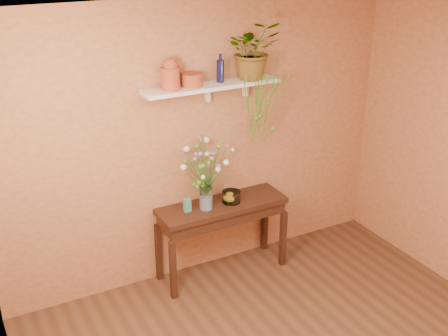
{
  "coord_description": "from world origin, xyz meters",
  "views": [
    {
      "loc": [
        -2.19,
        -2.57,
        3.26
      ],
      "look_at": [
        0.0,
        1.55,
        1.25
      ],
      "focal_mm": 45.6,
      "sensor_mm": 36.0,
      "label": 1
    }
  ],
  "objects_px": {
    "sideboard": "(222,214)",
    "spider_plant": "(253,50)",
    "terracotta_jug": "(170,75)",
    "blue_bottle": "(220,71)",
    "bouquet": "(204,162)",
    "glass_bowl": "(231,197)",
    "glass_vase": "(206,198)"
  },
  "relations": [
    {
      "from": "terracotta_jug",
      "to": "blue_bottle",
      "type": "height_order",
      "value": "terracotta_jug"
    },
    {
      "from": "sideboard",
      "to": "glass_bowl",
      "type": "height_order",
      "value": "glass_bowl"
    },
    {
      "from": "blue_bottle",
      "to": "glass_vase",
      "type": "height_order",
      "value": "blue_bottle"
    },
    {
      "from": "terracotta_jug",
      "to": "spider_plant",
      "type": "relative_size",
      "value": 0.52
    },
    {
      "from": "sideboard",
      "to": "glass_vase",
      "type": "height_order",
      "value": "glass_vase"
    },
    {
      "from": "bouquet",
      "to": "terracotta_jug",
      "type": "bearing_deg",
      "value": 157.0
    },
    {
      "from": "sideboard",
      "to": "terracotta_jug",
      "type": "height_order",
      "value": "terracotta_jug"
    },
    {
      "from": "glass_bowl",
      "to": "blue_bottle",
      "type": "bearing_deg",
      "value": 108.58
    },
    {
      "from": "glass_bowl",
      "to": "bouquet",
      "type": "bearing_deg",
      "value": -179.72
    },
    {
      "from": "terracotta_jug",
      "to": "sideboard",
      "type": "bearing_deg",
      "value": -11.83
    },
    {
      "from": "glass_bowl",
      "to": "terracotta_jug",
      "type": "bearing_deg",
      "value": 168.99
    },
    {
      "from": "terracotta_jug",
      "to": "spider_plant",
      "type": "bearing_deg",
      "value": 0.6
    },
    {
      "from": "spider_plant",
      "to": "sideboard",
      "type": "bearing_deg",
      "value": -164.8
    },
    {
      "from": "terracotta_jug",
      "to": "glass_bowl",
      "type": "distance_m",
      "value": 1.36
    },
    {
      "from": "terracotta_jug",
      "to": "glass_vase",
      "type": "height_order",
      "value": "terracotta_jug"
    },
    {
      "from": "sideboard",
      "to": "bouquet",
      "type": "bearing_deg",
      "value": -176.17
    },
    {
      "from": "sideboard",
      "to": "spider_plant",
      "type": "bearing_deg",
      "value": 15.2
    },
    {
      "from": "terracotta_jug",
      "to": "glass_vase",
      "type": "relative_size",
      "value": 1.06
    },
    {
      "from": "glass_vase",
      "to": "bouquet",
      "type": "distance_m",
      "value": 0.36
    },
    {
      "from": "sideboard",
      "to": "glass_vase",
      "type": "bearing_deg",
      "value": -172.8
    },
    {
      "from": "sideboard",
      "to": "glass_vase",
      "type": "relative_size",
      "value": 4.9
    },
    {
      "from": "blue_bottle",
      "to": "bouquet",
      "type": "distance_m",
      "value": 0.84
    },
    {
      "from": "blue_bottle",
      "to": "bouquet",
      "type": "bearing_deg",
      "value": -151.08
    },
    {
      "from": "sideboard",
      "to": "blue_bottle",
      "type": "height_order",
      "value": "blue_bottle"
    },
    {
      "from": "terracotta_jug",
      "to": "glass_vase",
      "type": "distance_m",
      "value": 1.22
    },
    {
      "from": "spider_plant",
      "to": "glass_vase",
      "type": "xyz_separation_m",
      "value": [
        -0.56,
        -0.13,
        -1.32
      ]
    },
    {
      "from": "blue_bottle",
      "to": "bouquet",
      "type": "height_order",
      "value": "blue_bottle"
    },
    {
      "from": "glass_vase",
      "to": "blue_bottle",
      "type": "bearing_deg",
      "value": 32.09
    },
    {
      "from": "terracotta_jug",
      "to": "blue_bottle",
      "type": "distance_m",
      "value": 0.5
    },
    {
      "from": "glass_vase",
      "to": "glass_bowl",
      "type": "bearing_deg",
      "value": 2.35
    },
    {
      "from": "sideboard",
      "to": "spider_plant",
      "type": "xyz_separation_m",
      "value": [
        0.38,
        0.1,
        1.54
      ]
    },
    {
      "from": "sideboard",
      "to": "blue_bottle",
      "type": "distance_m",
      "value": 1.39
    }
  ]
}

